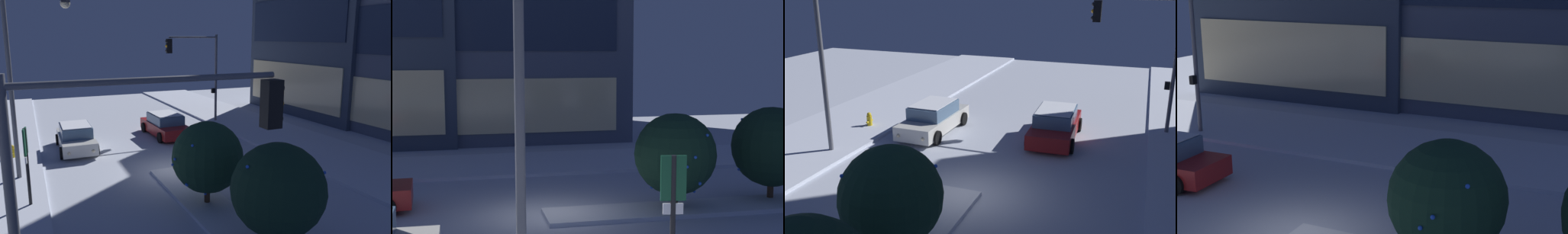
{
  "view_description": "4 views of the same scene",
  "coord_description": "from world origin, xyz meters",
  "views": [
    {
      "loc": [
        16.73,
        -6.3,
        6.31
      ],
      "look_at": [
        2.18,
        0.08,
        3.03
      ],
      "focal_mm": 35.72,
      "sensor_mm": 36.0,
      "label": 1
    },
    {
      "loc": [
        -2.72,
        -18.0,
        5.31
      ],
      "look_at": [
        1.21,
        -0.55,
        3.24
      ],
      "focal_mm": 53.6,
      "sensor_mm": 36.0,
      "label": 2
    },
    {
      "loc": [
        12.96,
        5.38,
        7.27
      ],
      "look_at": [
        1.16,
        0.96,
        3.29
      ],
      "focal_mm": 41.01,
      "sensor_mm": 36.0,
      "label": 3
    },
    {
      "loc": [
        7.79,
        -11.87,
        6.85
      ],
      "look_at": [
        1.85,
        0.8,
        3.29
      ],
      "focal_mm": 53.22,
      "sensor_mm": 36.0,
      "label": 4
    }
  ],
  "objects": [
    {
      "name": "curb_strip_far",
      "position": [
        0.0,
        8.48,
        0.07
      ],
      "size": [
        52.0,
        5.2,
        0.14
      ],
      "primitive_type": "cube",
      "color": "silver",
      "rests_on": "ground"
    },
    {
      "name": "decorated_tree_left_of_median",
      "position": [
        4.2,
        -0.32,
        1.92
      ],
      "size": [
        2.69,
        2.74,
        3.27
      ],
      "color": "#473323",
      "rests_on": "ground"
    }
  ]
}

